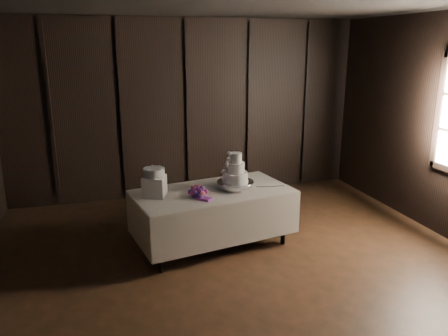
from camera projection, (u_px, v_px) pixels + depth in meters
room at (260, 159)px, 4.19m from camera, size 6.08×7.08×3.08m
display_table at (213, 216)px, 5.67m from camera, size 2.15×1.39×0.76m
cake_stand at (235, 185)px, 5.66m from camera, size 0.53×0.53×0.09m
wedding_cake at (234, 171)px, 5.59m from camera, size 0.36×0.32×0.38m
bouquet at (198, 192)px, 5.32m from camera, size 0.48×0.48×0.19m
box_pedestal at (155, 186)px, 5.35m from camera, size 0.34×0.34×0.25m
small_cake at (154, 172)px, 5.30m from camera, size 0.28×0.28×0.10m
cake_knife at (267, 187)px, 5.72m from camera, size 0.37×0.09×0.01m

